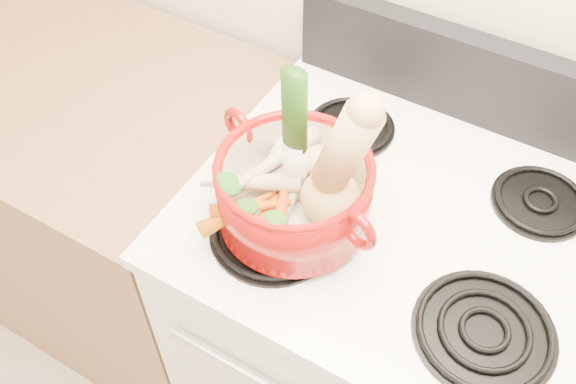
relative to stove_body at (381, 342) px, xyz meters
The scene contains 24 objects.
stove_body is the anchor object (origin of this frame).
cooktop 0.47m from the stove_body, ahead, with size 0.78×0.67×0.03m, color white.
control_backsplash 0.65m from the stove_body, 90.00° to the left, with size 0.76×0.05×0.18m, color black.
counter_left 1.07m from the stove_body, behind, with size 1.36×0.65×0.90m, color brown.
burner_front_left 0.56m from the stove_body, 139.90° to the right, with size 0.22×0.22×0.02m, color black.
burner_front_right 0.56m from the stove_body, 40.10° to the right, with size 0.22×0.22×0.02m, color black.
burner_back_left 0.55m from the stove_body, 143.62° to the left, with size 0.17×0.17×0.02m, color black.
burner_back_right 0.55m from the stove_body, 36.38° to the left, with size 0.17×0.17×0.02m, color black.
dutch_oven 0.61m from the stove_body, 145.31° to the right, with size 0.26×0.26×0.13m, color maroon.
pot_handle_left 0.69m from the stove_body, 167.06° to the right, with size 0.07×0.07×0.02m, color maroon.
pot_handle_right 0.64m from the stove_body, 101.34° to the right, with size 0.07×0.07×0.02m, color maroon.
squash 0.68m from the stove_body, 136.69° to the right, with size 0.11×0.11×0.26m, color tan, non-canonical shape.
leek 0.71m from the stove_body, 152.81° to the right, with size 0.04×0.04×0.28m, color beige.
ginger 0.58m from the stove_body, behind, with size 0.09×0.07×0.05m, color tan.
parsnip_0 0.61m from the stove_body, 161.47° to the right, with size 0.04×0.04×0.21m, color #EEE5C2.
parsnip_1 0.61m from the stove_body, 157.45° to the right, with size 0.04×0.04×0.18m, color #EFE1C3.
parsnip_2 0.61m from the stove_body, 162.24° to the right, with size 0.05×0.05×0.21m, color beige.
parsnip_3 0.64m from the stove_body, 150.81° to the right, with size 0.04×0.04×0.17m, color beige.
parsnip_4 0.63m from the stove_body, 169.03° to the right, with size 0.04×0.04×0.19m, color beige.
parsnip_5 0.64m from the stove_body, 157.68° to the right, with size 0.04×0.04×0.20m, color beige.
carrot_0 0.60m from the stove_body, 141.54° to the right, with size 0.03×0.03×0.14m, color #E0590B.
carrot_1 0.63m from the stove_body, 140.86° to the right, with size 0.03×0.03×0.14m, color #CF5E0A.
carrot_2 0.61m from the stove_body, 138.34° to the right, with size 0.03×0.03×0.16m, color #D03B0A.
carrot_3 0.63m from the stove_body, 140.15° to the right, with size 0.03×0.03×0.14m, color #DE550B.
Camera 1 is at (0.17, 0.68, 1.85)m, focal length 40.00 mm.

